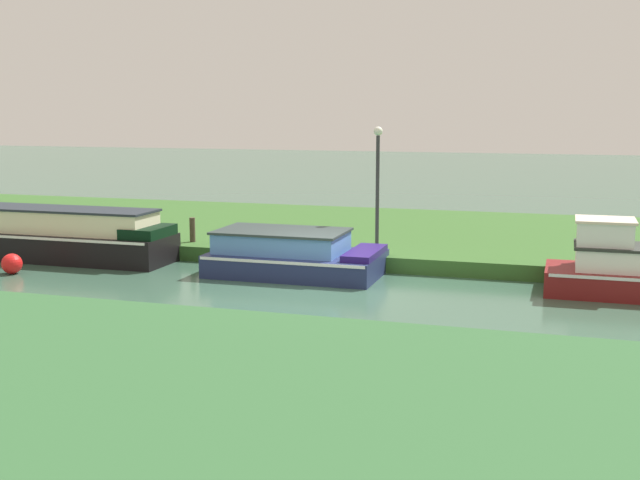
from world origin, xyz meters
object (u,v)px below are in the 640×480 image
(black_cruiser, at_px, (8,232))
(channel_buoy, at_px, (12,264))
(navy_barge, at_px, (293,255))
(mooring_post_near, at_px, (192,230))
(lamp_post, at_px, (378,173))

(black_cruiser, height_order, channel_buoy, black_cruiser)
(black_cruiser, xyz_separation_m, channel_buoy, (1.69, -2.05, -0.42))
(navy_barge, relative_size, mooring_post_near, 6.16)
(mooring_post_near, bearing_deg, black_cruiser, -162.26)
(navy_barge, distance_m, lamp_post, 3.36)
(black_cruiser, height_order, mooring_post_near, black_cruiser)
(navy_barge, distance_m, channel_buoy, 7.05)
(black_cruiser, xyz_separation_m, lamp_post, (10.05, 2.23, 1.73))
(mooring_post_near, distance_m, channel_buoy, 4.86)
(navy_barge, xyz_separation_m, mooring_post_near, (-3.53, 1.57, 0.26))
(navy_barge, relative_size, channel_buoy, 8.19)
(lamp_post, distance_m, channel_buoy, 9.64)
(navy_barge, height_order, black_cruiser, black_cruiser)
(lamp_post, height_order, channel_buoy, lamp_post)
(black_cruiser, distance_m, mooring_post_near, 5.15)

